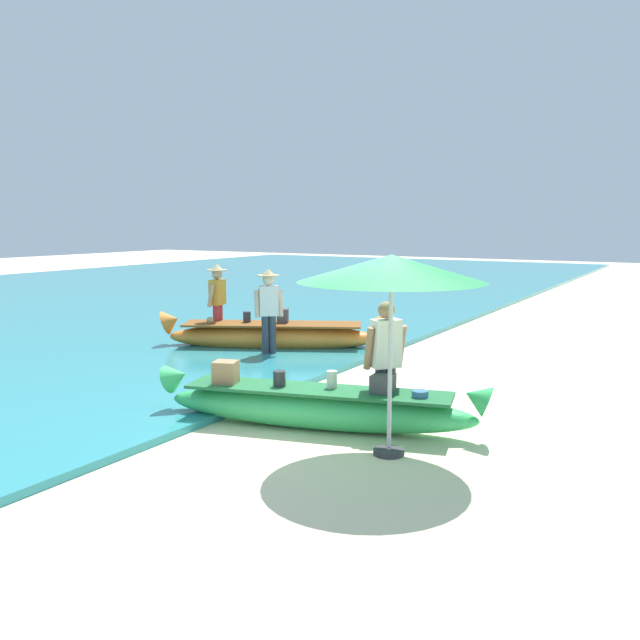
{
  "coord_description": "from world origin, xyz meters",
  "views": [
    {
      "loc": [
        4.32,
        -7.35,
        2.66
      ],
      "look_at": [
        -1.78,
        3.05,
        0.9
      ],
      "focal_mm": 38.34,
      "sensor_mm": 36.0,
      "label": 1
    }
  ],
  "objects_px": {
    "person_tourist_customer": "(386,358)",
    "person_vendor_assistant": "(217,299)",
    "boat_orange_midground": "(272,335)",
    "boat_green_foreground": "(317,406)",
    "patio_umbrella_large": "(392,270)",
    "person_vendor_hatted": "(269,307)"
  },
  "relations": [
    {
      "from": "person_vendor_hatted",
      "to": "patio_umbrella_large",
      "type": "distance_m",
      "value": 5.93
    },
    {
      "from": "boat_green_foreground",
      "to": "boat_orange_midground",
      "type": "height_order",
      "value": "boat_orange_midground"
    },
    {
      "from": "person_tourist_customer",
      "to": "patio_umbrella_large",
      "type": "bearing_deg",
      "value": -62.28
    },
    {
      "from": "boat_green_foreground",
      "to": "person_vendor_assistant",
      "type": "height_order",
      "value": "person_vendor_assistant"
    },
    {
      "from": "boat_green_foreground",
      "to": "boat_orange_midground",
      "type": "distance_m",
      "value": 5.41
    },
    {
      "from": "boat_orange_midground",
      "to": "person_tourist_customer",
      "type": "xyz_separation_m",
      "value": [
        4.26,
        -3.67,
        0.61
      ]
    },
    {
      "from": "person_vendor_hatted",
      "to": "patio_umbrella_large",
      "type": "bearing_deg",
      "value": -41.78
    },
    {
      "from": "boat_green_foreground",
      "to": "boat_orange_midground",
      "type": "relative_size",
      "value": 0.99
    },
    {
      "from": "boat_orange_midground",
      "to": "patio_umbrella_large",
      "type": "xyz_separation_m",
      "value": [
        4.73,
        -4.57,
        1.8
      ]
    },
    {
      "from": "boat_orange_midground",
      "to": "person_tourist_customer",
      "type": "distance_m",
      "value": 5.66
    },
    {
      "from": "person_tourist_customer",
      "to": "person_vendor_assistant",
      "type": "height_order",
      "value": "person_vendor_assistant"
    },
    {
      "from": "boat_green_foreground",
      "to": "person_tourist_customer",
      "type": "height_order",
      "value": "person_tourist_customer"
    },
    {
      "from": "person_vendor_hatted",
      "to": "patio_umbrella_large",
      "type": "height_order",
      "value": "patio_umbrella_large"
    },
    {
      "from": "patio_umbrella_large",
      "to": "person_tourist_customer",
      "type": "bearing_deg",
      "value": 117.72
    },
    {
      "from": "boat_green_foreground",
      "to": "patio_umbrella_large",
      "type": "distance_m",
      "value": 2.24
    },
    {
      "from": "boat_green_foreground",
      "to": "patio_umbrella_large",
      "type": "xyz_separation_m",
      "value": [
        1.22,
        -0.44,
        1.82
      ]
    },
    {
      "from": "person_vendor_hatted",
      "to": "person_tourist_customer",
      "type": "xyz_separation_m",
      "value": [
        3.88,
        -2.99,
        -0.08
      ]
    },
    {
      "from": "person_tourist_customer",
      "to": "boat_orange_midground",
      "type": "bearing_deg",
      "value": 139.24
    },
    {
      "from": "person_vendor_hatted",
      "to": "person_tourist_customer",
      "type": "relative_size",
      "value": 1.06
    },
    {
      "from": "boat_green_foreground",
      "to": "person_tourist_customer",
      "type": "relative_size",
      "value": 2.64
    },
    {
      "from": "boat_green_foreground",
      "to": "patio_umbrella_large",
      "type": "bearing_deg",
      "value": -19.87
    },
    {
      "from": "boat_orange_midground",
      "to": "person_vendor_hatted",
      "type": "distance_m",
      "value": 1.05
    }
  ]
}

